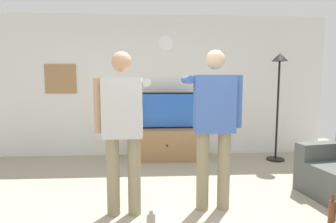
{
  "coord_description": "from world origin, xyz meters",
  "views": [
    {
      "loc": [
        -0.19,
        -2.48,
        1.46
      ],
      "look_at": [
        0.02,
        1.2,
        1.05
      ],
      "focal_mm": 29.57,
      "sensor_mm": 36.0,
      "label": 1
    }
  ],
  "objects_px": {
    "beverage_bottle": "(332,212)",
    "wall_clock": "(166,43)",
    "person_standing_nearer_couch": "(214,120)",
    "tv_stand": "(166,144)",
    "floor_lamp": "(279,85)",
    "framed_picture": "(61,79)",
    "person_standing_nearer_lamp": "(123,124)",
    "television": "(166,110)"
  },
  "relations": [
    {
      "from": "framed_picture",
      "to": "beverage_bottle",
      "type": "relative_size",
      "value": 1.82
    },
    {
      "from": "wall_clock",
      "to": "floor_lamp",
      "type": "distance_m",
      "value": 2.21
    },
    {
      "from": "tv_stand",
      "to": "person_standing_nearer_couch",
      "type": "xyz_separation_m",
      "value": [
        0.42,
        -2.06,
        0.74
      ]
    },
    {
      "from": "television",
      "to": "person_standing_nearer_lamp",
      "type": "height_order",
      "value": "person_standing_nearer_lamp"
    },
    {
      "from": "person_standing_nearer_couch",
      "to": "television",
      "type": "bearing_deg",
      "value": 101.31
    },
    {
      "from": "wall_clock",
      "to": "beverage_bottle",
      "type": "xyz_separation_m",
      "value": [
        1.56,
        -2.78,
        -2.04
      ]
    },
    {
      "from": "wall_clock",
      "to": "floor_lamp",
      "type": "bearing_deg",
      "value": -14.13
    },
    {
      "from": "tv_stand",
      "to": "floor_lamp",
      "type": "relative_size",
      "value": 0.63
    },
    {
      "from": "tv_stand",
      "to": "television",
      "type": "distance_m",
      "value": 0.62
    },
    {
      "from": "person_standing_nearer_couch",
      "to": "framed_picture",
      "type": "bearing_deg",
      "value": 135.63
    },
    {
      "from": "tv_stand",
      "to": "person_standing_nearer_couch",
      "type": "distance_m",
      "value": 2.23
    },
    {
      "from": "floor_lamp",
      "to": "beverage_bottle",
      "type": "height_order",
      "value": "floor_lamp"
    },
    {
      "from": "person_standing_nearer_lamp",
      "to": "beverage_bottle",
      "type": "height_order",
      "value": "person_standing_nearer_lamp"
    },
    {
      "from": "person_standing_nearer_lamp",
      "to": "wall_clock",
      "type": "bearing_deg",
      "value": 76.64
    },
    {
      "from": "person_standing_nearer_couch",
      "to": "tv_stand",
      "type": "bearing_deg",
      "value": 101.56
    },
    {
      "from": "wall_clock",
      "to": "floor_lamp",
      "type": "relative_size",
      "value": 0.15
    },
    {
      "from": "wall_clock",
      "to": "person_standing_nearer_lamp",
      "type": "bearing_deg",
      "value": -103.36
    },
    {
      "from": "television",
      "to": "beverage_bottle",
      "type": "xyz_separation_m",
      "value": [
        1.56,
        -2.54,
        -0.78
      ]
    },
    {
      "from": "television",
      "to": "wall_clock",
      "type": "bearing_deg",
      "value": 90.0
    },
    {
      "from": "beverage_bottle",
      "to": "tv_stand",
      "type": "bearing_deg",
      "value": 122.0
    },
    {
      "from": "television",
      "to": "framed_picture",
      "type": "distance_m",
      "value": 2.09
    },
    {
      "from": "wall_clock",
      "to": "framed_picture",
      "type": "bearing_deg",
      "value": 179.86
    },
    {
      "from": "wall_clock",
      "to": "framed_picture",
      "type": "relative_size",
      "value": 0.5
    },
    {
      "from": "framed_picture",
      "to": "person_standing_nearer_couch",
      "type": "bearing_deg",
      "value": -44.37
    },
    {
      "from": "person_standing_nearer_couch",
      "to": "beverage_bottle",
      "type": "bearing_deg",
      "value": -20.8
    },
    {
      "from": "beverage_bottle",
      "to": "person_standing_nearer_lamp",
      "type": "bearing_deg",
      "value": 170.58
    },
    {
      "from": "tv_stand",
      "to": "wall_clock",
      "type": "distance_m",
      "value": 1.91
    },
    {
      "from": "wall_clock",
      "to": "television",
      "type": "bearing_deg",
      "value": -90.0
    },
    {
      "from": "floor_lamp",
      "to": "framed_picture",
      "type": "bearing_deg",
      "value": 172.72
    },
    {
      "from": "tv_stand",
      "to": "person_standing_nearer_lamp",
      "type": "xyz_separation_m",
      "value": [
        -0.58,
        -2.14,
        0.72
      ]
    },
    {
      "from": "wall_clock",
      "to": "beverage_bottle",
      "type": "relative_size",
      "value": 0.91
    },
    {
      "from": "wall_clock",
      "to": "framed_picture",
      "type": "xyz_separation_m",
      "value": [
        -1.99,
        0.0,
        -0.67
      ]
    },
    {
      "from": "person_standing_nearer_lamp",
      "to": "person_standing_nearer_couch",
      "type": "xyz_separation_m",
      "value": [
        1.0,
        0.08,
        0.03
      ]
    },
    {
      "from": "television",
      "to": "beverage_bottle",
      "type": "relative_size",
      "value": 3.46
    },
    {
      "from": "tv_stand",
      "to": "framed_picture",
      "type": "relative_size",
      "value": 2.12
    },
    {
      "from": "framed_picture",
      "to": "floor_lamp",
      "type": "distance_m",
      "value": 4.03
    },
    {
      "from": "person_standing_nearer_lamp",
      "to": "person_standing_nearer_couch",
      "type": "distance_m",
      "value": 1.0
    },
    {
      "from": "framed_picture",
      "to": "person_standing_nearer_couch",
      "type": "relative_size",
      "value": 0.32
    },
    {
      "from": "tv_stand",
      "to": "beverage_bottle",
      "type": "relative_size",
      "value": 3.86
    },
    {
      "from": "framed_picture",
      "to": "beverage_bottle",
      "type": "bearing_deg",
      "value": -38.18
    },
    {
      "from": "beverage_bottle",
      "to": "wall_clock",
      "type": "bearing_deg",
      "value": 119.24
    },
    {
      "from": "wall_clock",
      "to": "framed_picture",
      "type": "height_order",
      "value": "wall_clock"
    }
  ]
}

